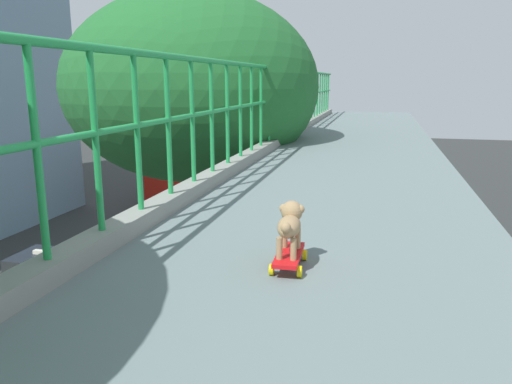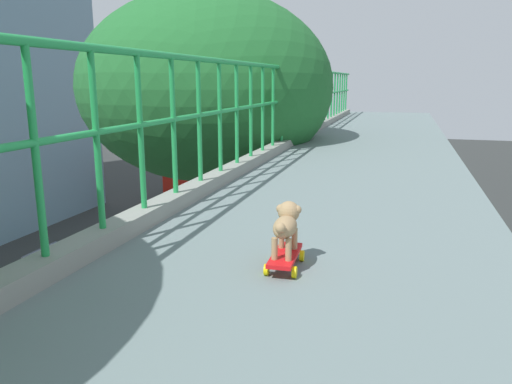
{
  "view_description": "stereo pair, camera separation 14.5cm",
  "coord_description": "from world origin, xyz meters",
  "px_view_note": "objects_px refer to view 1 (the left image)",
  "views": [
    {
      "loc": [
        1.5,
        -1.1,
        6.66
      ],
      "look_at": [
        0.69,
        2.13,
        5.9
      ],
      "focal_mm": 34.56,
      "sensor_mm": 36.0,
      "label": 1
    },
    {
      "loc": [
        1.64,
        -1.06,
        6.66
      ],
      "look_at": [
        0.69,
        2.13,
        5.9
      ],
      "focal_mm": 34.56,
      "sensor_mm": 36.0,
      "label": 2
    }
  ],
  "objects_px": {
    "car_yellow_cab_sixth": "(38,280)",
    "small_dog": "(290,223)",
    "car_grey_fifth": "(70,347)",
    "city_bus": "(202,163)",
    "car_black_seventh": "(182,252)",
    "toy_skateboard": "(289,256)"
  },
  "relations": [
    {
      "from": "car_yellow_cab_sixth",
      "to": "small_dog",
      "type": "distance_m",
      "value": 14.32
    },
    {
      "from": "car_grey_fifth",
      "to": "city_bus",
      "type": "bearing_deg",
      "value": 101.02
    },
    {
      "from": "city_bus",
      "to": "small_dog",
      "type": "bearing_deg",
      "value": -68.41
    },
    {
      "from": "car_yellow_cab_sixth",
      "to": "city_bus",
      "type": "xyz_separation_m",
      "value": [
        -0.28,
        15.35,
        1.16
      ]
    },
    {
      "from": "car_grey_fifth",
      "to": "car_yellow_cab_sixth",
      "type": "height_order",
      "value": "car_yellow_cab_sixth"
    },
    {
      "from": "car_black_seventh",
      "to": "city_bus",
      "type": "xyz_separation_m",
      "value": [
        -3.58,
        11.9,
        1.19
      ]
    },
    {
      "from": "toy_skateboard",
      "to": "car_grey_fifth",
      "type": "bearing_deg",
      "value": 135.08
    },
    {
      "from": "car_grey_fifth",
      "to": "toy_skateboard",
      "type": "height_order",
      "value": "toy_skateboard"
    },
    {
      "from": "car_grey_fifth",
      "to": "small_dog",
      "type": "xyz_separation_m",
      "value": [
        6.16,
        -6.12,
        5.17
      ]
    },
    {
      "from": "car_black_seventh",
      "to": "small_dog",
      "type": "height_order",
      "value": "small_dog"
    },
    {
      "from": "car_yellow_cab_sixth",
      "to": "small_dog",
      "type": "height_order",
      "value": "small_dog"
    },
    {
      "from": "toy_skateboard",
      "to": "car_yellow_cab_sixth",
      "type": "bearing_deg",
      "value": 135.35
    },
    {
      "from": "car_black_seventh",
      "to": "toy_skateboard",
      "type": "height_order",
      "value": "toy_skateboard"
    },
    {
      "from": "car_yellow_cab_sixth",
      "to": "city_bus",
      "type": "relative_size",
      "value": 0.37
    },
    {
      "from": "car_yellow_cab_sixth",
      "to": "car_black_seventh",
      "type": "distance_m",
      "value": 4.78
    },
    {
      "from": "car_grey_fifth",
      "to": "toy_skateboard",
      "type": "xyz_separation_m",
      "value": [
        6.16,
        -6.14,
        4.97
      ]
    },
    {
      "from": "car_black_seventh",
      "to": "toy_skateboard",
      "type": "bearing_deg",
      "value": -64.22
    },
    {
      "from": "car_grey_fifth",
      "to": "small_dog",
      "type": "bearing_deg",
      "value": -44.8
    },
    {
      "from": "car_grey_fifth",
      "to": "city_bus",
      "type": "relative_size",
      "value": 0.43
    },
    {
      "from": "car_black_seventh",
      "to": "small_dog",
      "type": "xyz_separation_m",
      "value": [
        6.2,
        -12.81,
        5.21
      ]
    },
    {
      "from": "car_grey_fifth",
      "to": "car_black_seventh",
      "type": "relative_size",
      "value": 1.14
    },
    {
      "from": "car_yellow_cab_sixth",
      "to": "car_black_seventh",
      "type": "height_order",
      "value": "car_yellow_cab_sixth"
    }
  ]
}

